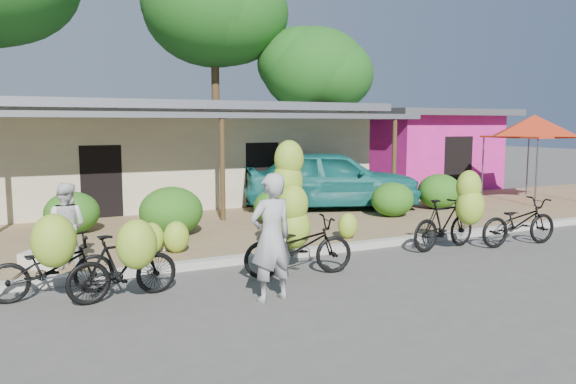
{
  "coord_description": "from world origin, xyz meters",
  "views": [
    {
      "loc": [
        -5.07,
        -7.87,
        2.67
      ],
      "look_at": [
        0.36,
        2.96,
        1.2
      ],
      "focal_mm": 35.0,
      "sensor_mm": 36.0,
      "label": 1
    }
  ],
  "objects_px": {
    "bike_left": "(126,262)",
    "bike_center": "(294,226)",
    "tree_center_right": "(209,8)",
    "sack_near": "(157,242)",
    "bike_far_left": "(52,263)",
    "tree_near_right": "(310,68)",
    "teal_van": "(332,179)",
    "red_canopy": "(534,126)",
    "sack_far": "(43,260)",
    "bystander": "(66,226)",
    "bike_right": "(451,217)",
    "bike_far_right": "(519,222)",
    "vendor": "(271,237)"
  },
  "relations": [
    {
      "from": "bike_left",
      "to": "bike_center",
      "type": "height_order",
      "value": "bike_center"
    },
    {
      "from": "tree_center_right",
      "to": "sack_near",
      "type": "relative_size",
      "value": 11.98
    },
    {
      "from": "bike_far_left",
      "to": "bike_left",
      "type": "bearing_deg",
      "value": -120.41
    },
    {
      "from": "tree_near_right",
      "to": "teal_van",
      "type": "height_order",
      "value": "tree_near_right"
    },
    {
      "from": "red_canopy",
      "to": "teal_van",
      "type": "distance_m",
      "value": 7.29
    },
    {
      "from": "tree_near_right",
      "to": "sack_near",
      "type": "relative_size",
      "value": 8.22
    },
    {
      "from": "tree_center_right",
      "to": "bike_far_left",
      "type": "height_order",
      "value": "tree_center_right"
    },
    {
      "from": "sack_far",
      "to": "bystander",
      "type": "distance_m",
      "value": 0.77
    },
    {
      "from": "tree_center_right",
      "to": "bystander",
      "type": "bearing_deg",
      "value": -118.24
    },
    {
      "from": "bike_far_left",
      "to": "bike_left",
      "type": "xyz_separation_m",
      "value": [
        0.99,
        -0.56,
        0.02
      ]
    },
    {
      "from": "bike_far_left",
      "to": "bystander",
      "type": "distance_m",
      "value": 1.53
    },
    {
      "from": "bike_left",
      "to": "bike_right",
      "type": "height_order",
      "value": "bike_right"
    },
    {
      "from": "tree_near_right",
      "to": "sack_near",
      "type": "distance_m",
      "value": 15.63
    },
    {
      "from": "bike_far_right",
      "to": "sack_far",
      "type": "height_order",
      "value": "bike_far_right"
    },
    {
      "from": "bike_left",
      "to": "bystander",
      "type": "xyz_separation_m",
      "value": [
        -0.65,
        2.03,
        0.28
      ]
    },
    {
      "from": "bike_left",
      "to": "bike_right",
      "type": "bearing_deg",
      "value": -94.18
    },
    {
      "from": "bike_center",
      "to": "bike_far_right",
      "type": "relative_size",
      "value": 1.16
    },
    {
      "from": "bike_left",
      "to": "bystander",
      "type": "relative_size",
      "value": 1.14
    },
    {
      "from": "bike_center",
      "to": "vendor",
      "type": "distance_m",
      "value": 1.66
    },
    {
      "from": "bike_right",
      "to": "teal_van",
      "type": "relative_size",
      "value": 0.36
    },
    {
      "from": "bike_left",
      "to": "teal_van",
      "type": "distance_m",
      "value": 9.41
    },
    {
      "from": "bike_far_left",
      "to": "bystander",
      "type": "bearing_deg",
      "value": -13.8
    },
    {
      "from": "tree_near_right",
      "to": "bike_right",
      "type": "xyz_separation_m",
      "value": [
        -4.08,
        -13.61,
        -4.45
      ]
    },
    {
      "from": "bike_center",
      "to": "teal_van",
      "type": "xyz_separation_m",
      "value": [
        4.2,
        5.67,
        0.16
      ]
    },
    {
      "from": "sack_far",
      "to": "red_canopy",
      "type": "bearing_deg",
      "value": 8.91
    },
    {
      "from": "red_canopy",
      "to": "sack_far",
      "type": "height_order",
      "value": "red_canopy"
    },
    {
      "from": "sack_near",
      "to": "bystander",
      "type": "relative_size",
      "value": 0.55
    },
    {
      "from": "bike_far_right",
      "to": "bystander",
      "type": "relative_size",
      "value": 1.34
    },
    {
      "from": "bike_center",
      "to": "teal_van",
      "type": "height_order",
      "value": "bike_center"
    },
    {
      "from": "tree_center_right",
      "to": "sack_far",
      "type": "height_order",
      "value": "tree_center_right"
    },
    {
      "from": "bike_right",
      "to": "vendor",
      "type": "distance_m",
      "value": 5.0
    },
    {
      "from": "bystander",
      "to": "bike_far_right",
      "type": "bearing_deg",
      "value": -162.38
    },
    {
      "from": "tree_center_right",
      "to": "bike_far_right",
      "type": "bearing_deg",
      "value": -84.19
    },
    {
      "from": "tree_center_right",
      "to": "sack_near",
      "type": "xyz_separation_m",
      "value": [
        -5.72,
        -13.22,
        -7.52
      ]
    },
    {
      "from": "tree_center_right",
      "to": "bike_far_right",
      "type": "distance_m",
      "value": 17.54
    },
    {
      "from": "bike_center",
      "to": "bike_right",
      "type": "xyz_separation_m",
      "value": [
        3.76,
        0.07,
        -0.13
      ]
    },
    {
      "from": "bike_right",
      "to": "sack_far",
      "type": "bearing_deg",
      "value": 69.83
    },
    {
      "from": "bike_center",
      "to": "bike_far_left",
      "type": "bearing_deg",
      "value": 95.63
    },
    {
      "from": "tree_near_right",
      "to": "sack_far",
      "type": "xyz_separation_m",
      "value": [
        -11.91,
        -11.77,
        -4.91
      ]
    },
    {
      "from": "bike_far_left",
      "to": "vendor",
      "type": "relative_size",
      "value": 0.95
    },
    {
      "from": "red_canopy",
      "to": "bike_left",
      "type": "xyz_separation_m",
      "value": [
        -14.21,
        -4.63,
        -2.01
      ]
    },
    {
      "from": "bike_right",
      "to": "bike_far_right",
      "type": "bearing_deg",
      "value": -106.32
    },
    {
      "from": "vendor",
      "to": "teal_van",
      "type": "xyz_separation_m",
      "value": [
        5.25,
        6.94,
        0.04
      ]
    },
    {
      "from": "bike_left",
      "to": "bike_far_left",
      "type": "bearing_deg",
      "value": 52.69
    },
    {
      "from": "tree_center_right",
      "to": "teal_van",
      "type": "xyz_separation_m",
      "value": [
        0.36,
        -10.01,
        -6.77
      ]
    },
    {
      "from": "bike_center",
      "to": "sack_far",
      "type": "height_order",
      "value": "bike_center"
    },
    {
      "from": "tree_near_right",
      "to": "bike_left",
      "type": "height_order",
      "value": "tree_near_right"
    },
    {
      "from": "tree_center_right",
      "to": "tree_near_right",
      "type": "xyz_separation_m",
      "value": [
        4.0,
        -2.0,
        -2.62
      ]
    },
    {
      "from": "tree_near_right",
      "to": "teal_van",
      "type": "bearing_deg",
      "value": -114.43
    },
    {
      "from": "red_canopy",
      "to": "bike_right",
      "type": "relative_size",
      "value": 1.87
    }
  ]
}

